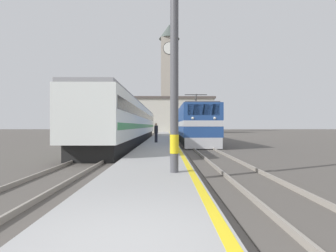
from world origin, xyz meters
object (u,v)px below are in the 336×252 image
at_px(person_on_platform, 156,132).
at_px(clock_tower, 169,75).
at_px(locomotive_train, 191,125).
at_px(catenary_mast, 177,54).
at_px(passenger_train, 133,123).

xyz_separation_m(person_on_platform, clock_tower, (1.87, 55.72, 16.00)).
relative_size(locomotive_train, catenary_mast, 2.66).
xyz_separation_m(passenger_train, clock_tower, (4.64, 50.23, 15.08)).
relative_size(passenger_train, person_on_platform, 20.00).
bearing_deg(passenger_train, catenary_mast, -78.84).
bearing_deg(person_on_platform, catenary_mast, -85.21).
distance_m(locomotive_train, catenary_mast, 20.75).
bearing_deg(person_on_platform, clock_tower, 88.08).
xyz_separation_m(locomotive_train, person_on_platform, (-3.61, -5.63, -0.68)).
relative_size(person_on_platform, clock_tower, 0.05).
bearing_deg(catenary_mast, person_on_platform, 94.79).
bearing_deg(locomotive_train, catenary_mast, -96.57).
distance_m(locomotive_train, person_on_platform, 6.72).
xyz_separation_m(catenary_mast, person_on_platform, (-1.25, 14.87, -2.85)).
relative_size(locomotive_train, clock_tower, 0.62).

